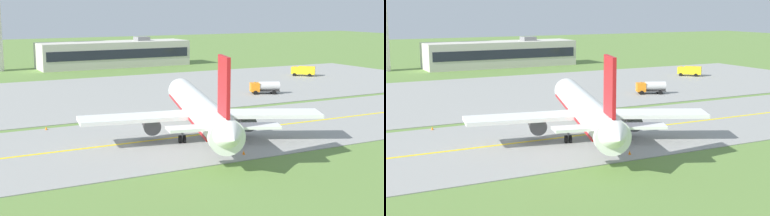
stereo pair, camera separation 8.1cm
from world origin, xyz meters
TOP-DOWN VIEW (x-y plane):
  - ground_plane at (0.00, 0.00)m, footprint 500.00×500.00m
  - taxiway_strip at (0.00, 0.00)m, footprint 240.00×28.00m
  - apron_pad at (10.00, 42.00)m, footprint 140.00×52.00m
  - taxiway_centreline at (0.00, 0.00)m, footprint 220.00×0.60m
  - airplane_lead at (-5.92, -2.39)m, footprint 31.76×38.68m
  - service_truck_baggage at (50.91, 46.17)m, footprint 5.73×5.65m
  - service_truck_fuel at (24.83, 26.24)m, footprint 6.33×4.20m
  - terminal_building at (15.52, 91.31)m, footprint 45.16×11.72m
  - traffic_cone_near_edge at (-4.86, -11.79)m, footprint 0.44×0.44m
  - traffic_cone_mid_edge at (-23.04, 13.12)m, footprint 0.44×0.44m

SIDE VIEW (x-z plane):
  - ground_plane at x=0.00m, z-range 0.00..0.00m
  - taxiway_strip at x=0.00m, z-range 0.00..0.10m
  - apron_pad at x=10.00m, z-range 0.00..0.10m
  - taxiway_centreline at x=0.00m, z-range 0.10..0.11m
  - traffic_cone_near_edge at x=-4.86m, z-range 0.00..0.60m
  - traffic_cone_mid_edge at x=-23.04m, z-range 0.00..0.60m
  - service_truck_baggage at x=50.91m, z-range 0.23..2.83m
  - service_truck_fuel at x=24.83m, z-range 0.21..2.86m
  - terminal_building at x=15.52m, z-range -0.58..8.16m
  - airplane_lead at x=-5.92m, z-range -2.22..10.48m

